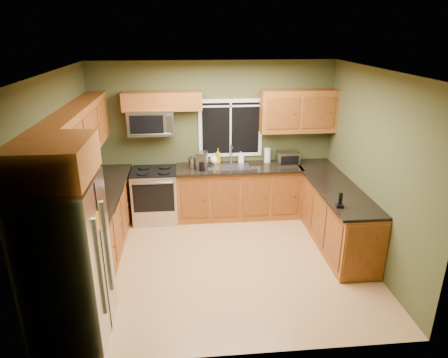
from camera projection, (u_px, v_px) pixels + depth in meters
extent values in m
plane|color=tan|center=(223.00, 261.00, 5.84)|extent=(4.20, 4.20, 0.00)
plane|color=white|center=(223.00, 71.00, 4.88)|extent=(4.20, 4.20, 0.00)
plane|color=#444827|center=(214.00, 139.00, 7.04)|extent=(4.20, 0.00, 4.20)
plane|color=#444827|center=(240.00, 241.00, 3.69)|extent=(4.20, 0.00, 4.20)
plane|color=#444827|center=(62.00, 180.00, 5.18)|extent=(0.00, 3.60, 3.60)
plane|color=#444827|center=(373.00, 170.00, 5.55)|extent=(0.00, 3.60, 3.60)
cube|color=white|center=(231.00, 128.00, 6.98)|extent=(1.12, 0.03, 1.02)
cube|color=black|center=(231.00, 128.00, 6.97)|extent=(1.00, 0.01, 0.90)
cube|color=white|center=(231.00, 128.00, 6.97)|extent=(0.03, 0.01, 0.90)
cube|color=white|center=(231.00, 106.00, 6.83)|extent=(1.00, 0.01, 0.03)
cube|color=brown|center=(100.00, 224.00, 5.97)|extent=(0.60, 2.65, 0.90)
cube|color=black|center=(99.00, 195.00, 5.80)|extent=(0.65, 2.65, 0.04)
cube|color=brown|center=(238.00, 192.00, 7.12)|extent=(2.17, 0.60, 0.90)
cube|color=black|center=(239.00, 168.00, 6.93)|extent=(2.17, 0.65, 0.04)
cube|color=brown|center=(332.00, 212.00, 6.35)|extent=(0.60, 2.50, 0.90)
cube|color=brown|center=(366.00, 254.00, 5.18)|extent=(0.56, 0.02, 0.82)
cube|color=black|center=(333.00, 185.00, 6.18)|extent=(0.65, 2.50, 0.04)
cube|color=brown|center=(79.00, 132.00, 5.46)|extent=(0.33, 2.65, 0.72)
cube|color=brown|center=(162.00, 101.00, 6.55)|extent=(1.30, 0.33, 0.30)
cube|color=brown|center=(298.00, 111.00, 6.83)|extent=(1.30, 0.33, 0.72)
cube|color=brown|center=(52.00, 160.00, 3.76)|extent=(0.72, 0.90, 0.38)
cube|color=#B7B7BC|center=(68.00, 263.00, 4.16)|extent=(0.72, 0.90, 1.80)
cube|color=slate|center=(100.00, 268.00, 3.99)|extent=(0.03, 0.04, 1.10)
cube|color=slate|center=(107.00, 247.00, 4.36)|extent=(0.03, 0.04, 1.10)
cube|color=black|center=(104.00, 261.00, 4.19)|extent=(0.01, 0.02, 1.78)
cube|color=#C37F12|center=(97.00, 223.00, 3.92)|extent=(0.01, 0.14, 0.20)
cube|color=#B7B7BC|center=(155.00, 196.00, 6.96)|extent=(0.76, 0.65, 0.90)
cube|color=black|center=(154.00, 171.00, 6.80)|extent=(0.76, 0.64, 0.03)
cube|color=black|center=(154.00, 198.00, 6.62)|extent=(0.68, 0.02, 0.50)
cylinder|color=slate|center=(153.00, 183.00, 6.51)|extent=(0.64, 0.04, 0.04)
cylinder|color=black|center=(142.00, 173.00, 6.65)|extent=(0.20, 0.20, 0.01)
cylinder|color=black|center=(164.00, 172.00, 6.68)|extent=(0.20, 0.20, 0.01)
cylinder|color=black|center=(144.00, 167.00, 6.91)|extent=(0.20, 0.20, 0.01)
cylinder|color=black|center=(165.00, 167.00, 6.94)|extent=(0.20, 0.20, 0.01)
cube|color=#B7B7BC|center=(151.00, 122.00, 6.63)|extent=(0.76, 0.38, 0.42)
cube|color=black|center=(147.00, 125.00, 6.45)|extent=(0.54, 0.01, 0.30)
cube|color=slate|center=(170.00, 124.00, 6.48)|extent=(0.10, 0.01, 0.30)
cylinder|color=slate|center=(151.00, 134.00, 6.50)|extent=(0.66, 0.02, 0.02)
cube|color=slate|center=(232.00, 167.00, 6.91)|extent=(0.60, 0.42, 0.02)
cylinder|color=#B7B7BC|center=(231.00, 154.00, 7.04)|extent=(0.03, 0.03, 0.34)
cylinder|color=#B7B7BC|center=(232.00, 147.00, 6.91)|extent=(0.03, 0.18, 0.03)
cube|color=#B7B7BC|center=(288.00, 158.00, 7.00)|extent=(0.38, 0.29, 0.23)
cube|color=black|center=(290.00, 160.00, 6.87)|extent=(0.31, 0.02, 0.16)
cube|color=slate|center=(202.00, 161.00, 6.75)|extent=(0.22, 0.25, 0.30)
cylinder|color=black|center=(202.00, 166.00, 6.71)|extent=(0.13, 0.13, 0.16)
cylinder|color=#B7B7BC|center=(192.00, 163.00, 6.78)|extent=(0.16, 0.16, 0.20)
cone|color=black|center=(192.00, 156.00, 6.74)|extent=(0.11, 0.11, 0.05)
cylinder|color=white|center=(267.00, 155.00, 7.11)|extent=(0.13, 0.13, 0.25)
cylinder|color=slate|center=(268.00, 148.00, 7.06)|extent=(0.02, 0.02, 0.04)
imported|color=#C37F12|center=(218.00, 156.00, 7.05)|extent=(0.11, 0.11, 0.27)
imported|color=white|center=(241.00, 157.00, 7.10)|extent=(0.10, 0.10, 0.20)
imported|color=white|center=(214.00, 158.00, 7.06)|extent=(0.18, 0.18, 0.19)
cube|color=black|center=(340.00, 206.00, 5.35)|extent=(0.11, 0.11, 0.04)
cube|color=black|center=(340.00, 199.00, 5.32)|extent=(0.05, 0.04, 0.17)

